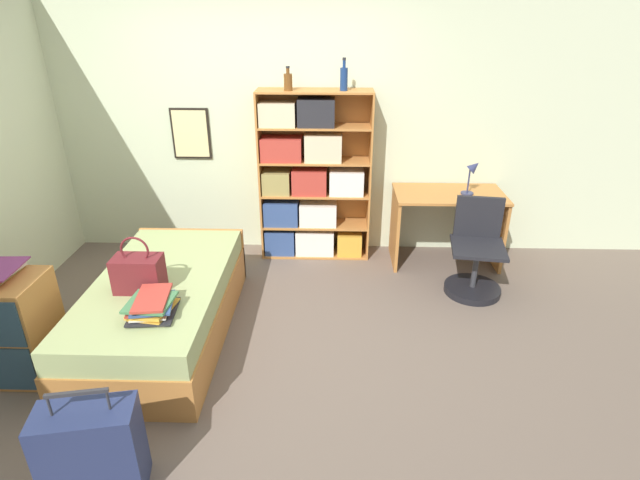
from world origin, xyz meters
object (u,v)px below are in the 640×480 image
(handbag, at_px, (138,273))
(desk_lamp, at_px, (473,172))
(bookcase, at_px, (308,184))
(bottle_brown, at_px, (344,78))
(desk_chair, at_px, (475,264))
(suitcase, at_px, (92,451))
(desk, at_px, (447,215))
(bottle_green, at_px, (288,81))
(dresser, at_px, (8,328))
(book_stack_on_bed, at_px, (152,306))
(bed, at_px, (164,305))

(handbag, height_order, desk_lamp, desk_lamp)
(bookcase, relative_size, bottle_brown, 5.87)
(bookcase, xyz_separation_m, desk_chair, (1.53, -0.70, -0.50))
(suitcase, bearing_deg, handbag, 96.91)
(suitcase, height_order, desk, desk)
(suitcase, bearing_deg, bookcase, 71.05)
(bookcase, height_order, bottle_green, bottle_green)
(suitcase, bearing_deg, bottle_brown, 65.12)
(bottle_green, bearing_deg, handbag, -121.35)
(bookcase, height_order, desk, bookcase)
(bookcase, bearing_deg, desk_lamp, -5.87)
(dresser, bearing_deg, suitcase, -43.38)
(book_stack_on_bed, height_order, dresser, dresser)
(desk, bearing_deg, bottle_brown, 174.52)
(suitcase, bearing_deg, desk, 49.28)
(bed, height_order, book_stack_on_bed, book_stack_on_bed)
(suitcase, relative_size, bottle_brown, 2.36)
(dresser, distance_m, bottle_green, 2.95)
(bed, distance_m, bottle_green, 2.23)
(bookcase, bearing_deg, suitcase, -108.95)
(handbag, xyz_separation_m, desk, (2.50, 1.49, -0.14))
(suitcase, bearing_deg, bottle_green, 73.96)
(bed, xyz_separation_m, handbag, (-0.07, -0.18, 0.39))
(handbag, xyz_separation_m, dresser, (-0.83, -0.32, -0.27))
(suitcase, bearing_deg, dresser, 136.62)
(suitcase, height_order, dresser, dresser)
(handbag, distance_m, suitcase, 1.30)
(book_stack_on_bed, distance_m, bottle_brown, 2.59)
(bookcase, bearing_deg, desk_chair, -24.74)
(bookcase, distance_m, bottle_brown, 1.06)
(handbag, bearing_deg, bottle_green, 58.65)
(desk_lamp, distance_m, desk_chair, 0.88)
(book_stack_on_bed, xyz_separation_m, bottle_green, (0.77, 1.89, 1.19))
(bed, bearing_deg, bookcase, 53.57)
(bed, distance_m, desk, 2.77)
(book_stack_on_bed, bearing_deg, bottle_brown, 56.23)
(bed, height_order, desk_chair, desk_chair)
(dresser, bearing_deg, handbag, 21.16)
(book_stack_on_bed, relative_size, desk, 0.36)
(dresser, relative_size, bottle_brown, 2.62)
(bottle_green, distance_m, desk_chair, 2.35)
(dresser, height_order, bottle_green, bottle_green)
(dresser, xyz_separation_m, desk, (3.33, 1.81, 0.13))
(bookcase, height_order, desk_chair, bookcase)
(desk_chair, bearing_deg, bed, -164.16)
(bed, height_order, bottle_green, bottle_green)
(bed, distance_m, book_stack_on_bed, 0.60)
(suitcase, xyz_separation_m, desk, (2.35, 2.73, 0.23))
(bookcase, bearing_deg, bottle_green, -166.23)
(bottle_green, bearing_deg, bed, -122.50)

